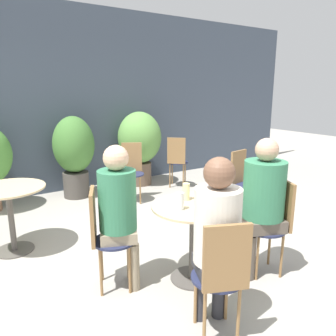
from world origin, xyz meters
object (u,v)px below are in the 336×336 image
at_px(cafe_table_near, 193,224).
at_px(bistro_chair_1, 222,272).
at_px(cafe_table_far, 9,203).
at_px(bistro_chair_5, 177,158).
at_px(beer_glass_1, 211,198).
at_px(bistro_chair_0, 103,231).
at_px(seated_person_1, 216,231).
at_px(seated_person_2, 262,197).
at_px(beer_glass_2, 186,192).
at_px(potted_plant_2, 140,141).
at_px(bistro_chair_3, 243,178).
at_px(bistro_chair_2, 275,219).
at_px(potted_plant_1, 74,151).
at_px(seated_person_0, 119,206).
at_px(beer_glass_0, 180,201).
at_px(bistro_chair_4, 132,167).

relative_size(cafe_table_near, bistro_chair_1, 0.82).
bearing_deg(cafe_table_far, bistro_chair_5, 19.21).
bearing_deg(cafe_table_far, beer_glass_1, -49.30).
distance_m(cafe_table_near, bistro_chair_0, 0.77).
relative_size(cafe_table_near, seated_person_1, 0.58).
distance_m(seated_person_2, beer_glass_2, 0.68).
bearing_deg(cafe_table_far, potted_plant_2, 32.70).
relative_size(bistro_chair_3, seated_person_1, 0.70).
bearing_deg(bistro_chair_5, bistro_chair_2, 117.42).
relative_size(cafe_table_far, potted_plant_1, 0.57).
xyz_separation_m(seated_person_1, potted_plant_1, (0.12, 3.47, -0.01)).
bearing_deg(beer_glass_2, seated_person_0, 171.09).
relative_size(bistro_chair_1, beer_glass_0, 6.03).
xyz_separation_m(cafe_table_near, cafe_table_far, (-1.27, 1.46, 0.00)).
distance_m(cafe_table_far, bistro_chair_4, 1.98).
xyz_separation_m(beer_glass_2, potted_plant_1, (-0.16, 2.74, -0.04)).
distance_m(cafe_table_near, bistro_chair_5, 2.84).
xyz_separation_m(cafe_table_far, potted_plant_1, (1.14, 1.43, 0.20)).
bearing_deg(potted_plant_1, cafe_table_far, -128.44).
bearing_deg(beer_glass_2, potted_plant_1, 93.39).
height_order(bistro_chair_0, potted_plant_1, potted_plant_1).
xyz_separation_m(bistro_chair_1, potted_plant_2, (1.36, 3.66, 0.25)).
xyz_separation_m(cafe_table_near, bistro_chair_4, (0.55, 2.25, -0.01)).
height_order(cafe_table_near, bistro_chair_0, bistro_chair_0).
relative_size(seated_person_2, potted_plant_1, 0.99).
bearing_deg(cafe_table_far, bistro_chair_3, -11.89).
height_order(seated_person_0, beer_glass_0, seated_person_0).
relative_size(cafe_table_far, bistro_chair_2, 0.83).
bearing_deg(bistro_chair_3, bistro_chair_2, -133.78).
bearing_deg(bistro_chair_1, bistro_chair_5, -96.78).
bearing_deg(seated_person_1, bistro_chair_3, -117.01).
distance_m(seated_person_1, potted_plant_1, 3.47).
relative_size(seated_person_0, seated_person_2, 0.98).
bearing_deg(cafe_table_far, cafe_table_near, -48.96).
relative_size(bistro_chair_2, seated_person_0, 0.71).
bearing_deg(bistro_chair_0, cafe_table_near, -90.00).
distance_m(bistro_chair_0, seated_person_2, 1.42).
bearing_deg(bistro_chair_1, cafe_table_far, -42.87).
xyz_separation_m(seated_person_2, beer_glass_1, (-0.49, 0.12, 0.04)).
height_order(cafe_table_far, seated_person_1, seated_person_1).
bearing_deg(bistro_chair_2, bistro_chair_4, -153.24).
relative_size(cafe_table_near, potted_plant_1, 0.57).
bearing_deg(cafe_table_near, potted_plant_2, 70.22).
bearing_deg(bistro_chair_5, bistro_chair_4, 53.53).
distance_m(cafe_table_near, seated_person_0, 0.66).
relative_size(potted_plant_1, potted_plant_2, 0.99).
distance_m(seated_person_1, beer_glass_1, 0.57).
xyz_separation_m(bistro_chair_3, beer_glass_0, (-1.65, -0.89, 0.25)).
bearing_deg(bistro_chair_2, bistro_chair_0, -90.00).
relative_size(seated_person_0, beer_glass_1, 7.61).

